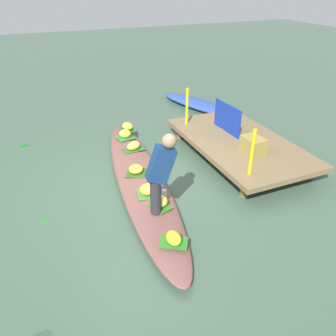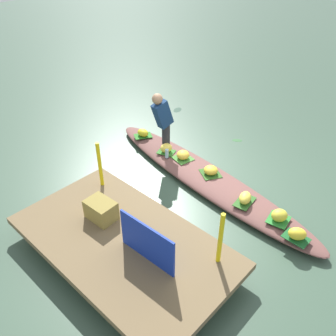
% 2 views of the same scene
% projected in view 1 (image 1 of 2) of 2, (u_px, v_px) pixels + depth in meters
% --- Properties ---
extents(canal_water, '(40.00, 40.00, 0.00)m').
position_uv_depth(canal_water, '(141.00, 184.00, 6.01)').
color(canal_water, '#3C5542').
rests_on(canal_water, ground).
extents(dock_platform, '(3.20, 1.80, 0.35)m').
position_uv_depth(dock_platform, '(239.00, 143.00, 6.83)').
color(dock_platform, brown).
rests_on(dock_platform, ground).
extents(vendor_boat, '(5.07, 1.44, 0.20)m').
position_uv_depth(vendor_boat, '(141.00, 180.00, 5.96)').
color(vendor_boat, brown).
rests_on(vendor_boat, ground).
extents(moored_boat, '(2.80, 1.54, 0.21)m').
position_uv_depth(moored_boat, '(200.00, 105.00, 9.40)').
color(moored_boat, '#2A469C').
rests_on(moored_boat, ground).
extents(leaf_mat_0, '(0.36, 0.38, 0.01)m').
position_uv_depth(leaf_mat_0, '(125.00, 137.00, 7.26)').
color(leaf_mat_0, '#287F2F').
rests_on(leaf_mat_0, vendor_boat).
extents(banana_bunch_0, '(0.31, 0.33, 0.18)m').
position_uv_depth(banana_bunch_0, '(125.00, 134.00, 7.21)').
color(banana_bunch_0, gold).
rests_on(banana_bunch_0, vendor_boat).
extents(leaf_mat_1, '(0.29, 0.44, 0.01)m').
position_uv_depth(leaf_mat_1, '(134.00, 149.00, 6.76)').
color(leaf_mat_1, '#2D6022').
rests_on(leaf_mat_1, vendor_boat).
extents(banana_bunch_1, '(0.28, 0.34, 0.16)m').
position_uv_depth(banana_bunch_1, '(134.00, 146.00, 6.72)').
color(banana_bunch_1, yellow).
rests_on(banana_bunch_1, vendor_boat).
extents(leaf_mat_2, '(0.40, 0.35, 0.01)m').
position_uv_depth(leaf_mat_2, '(160.00, 206.00, 5.09)').
color(leaf_mat_2, '#2D6E25').
rests_on(leaf_mat_2, vendor_boat).
extents(banana_bunch_2, '(0.27, 0.29, 0.19)m').
position_uv_depth(banana_bunch_2, '(160.00, 201.00, 5.05)').
color(banana_bunch_2, '#F6D54E').
rests_on(banana_bunch_2, vendor_boat).
extents(leaf_mat_3, '(0.40, 0.44, 0.01)m').
position_uv_depth(leaf_mat_3, '(174.00, 242.00, 4.40)').
color(leaf_mat_3, '#287521').
rests_on(leaf_mat_3, vendor_boat).
extents(banana_bunch_3, '(0.26, 0.19, 0.15)m').
position_uv_depth(banana_bunch_3, '(174.00, 238.00, 4.37)').
color(banana_bunch_3, gold).
rests_on(banana_bunch_3, vendor_boat).
extents(leaf_mat_4, '(0.48, 0.47, 0.01)m').
position_uv_depth(leaf_mat_4, '(136.00, 173.00, 5.96)').
color(leaf_mat_4, '#2B5A1C').
rests_on(leaf_mat_4, vendor_boat).
extents(banana_bunch_4, '(0.30, 0.30, 0.15)m').
position_uv_depth(banana_bunch_4, '(136.00, 169.00, 5.93)').
color(banana_bunch_4, gold).
rests_on(banana_bunch_4, vendor_boat).
extents(leaf_mat_5, '(0.41, 0.40, 0.01)m').
position_uv_depth(leaf_mat_5, '(148.00, 193.00, 5.39)').
color(leaf_mat_5, '#3E7C2E').
rests_on(leaf_mat_5, vendor_boat).
extents(banana_bunch_5, '(0.35, 0.35, 0.16)m').
position_uv_depth(banana_bunch_5, '(148.00, 189.00, 5.35)').
color(banana_bunch_5, yellow).
rests_on(banana_bunch_5, vendor_boat).
extents(leaf_mat_6, '(0.37, 0.27, 0.01)m').
position_uv_depth(leaf_mat_6, '(128.00, 130.00, 7.62)').
color(leaf_mat_6, '#185725').
rests_on(leaf_mat_6, vendor_boat).
extents(banana_bunch_6, '(0.33, 0.31, 0.17)m').
position_uv_depth(banana_bunch_6, '(128.00, 126.00, 7.58)').
color(banana_bunch_6, yellow).
rests_on(banana_bunch_6, vendor_boat).
extents(vendor_person, '(0.23, 0.45, 1.24)m').
position_uv_depth(vendor_person, '(161.00, 171.00, 4.65)').
color(vendor_person, '#28282D').
rests_on(vendor_person, vendor_boat).
extents(water_bottle, '(0.07, 0.07, 0.18)m').
position_uv_depth(water_bottle, '(164.00, 195.00, 5.21)').
color(water_bottle, '#ACCCDB').
rests_on(water_bottle, vendor_boat).
extents(market_banner, '(0.91, 0.06, 0.59)m').
position_uv_depth(market_banner, '(227.00, 118.00, 7.05)').
color(market_banner, '#15309B').
rests_on(market_banner, dock_platform).
extents(railing_post_west, '(0.06, 0.06, 0.81)m').
position_uv_depth(railing_post_west, '(187.00, 106.00, 7.35)').
color(railing_post_west, yellow).
rests_on(railing_post_west, dock_platform).
extents(railing_post_east, '(0.06, 0.06, 0.81)m').
position_uv_depth(railing_post_east, '(252.00, 152.00, 5.44)').
color(railing_post_east, yellow).
rests_on(railing_post_east, dock_platform).
extents(produce_crate, '(0.45, 0.34, 0.30)m').
position_uv_depth(produce_crate, '(253.00, 145.00, 6.25)').
color(produce_crate, olive).
rests_on(produce_crate, dock_platform).
extents(drifting_plant_0, '(0.16, 0.21, 0.01)m').
position_uv_depth(drifting_plant_0, '(24.00, 146.00, 7.37)').
color(drifting_plant_0, '#16661B').
rests_on(drifting_plant_0, ground).
extents(drifting_plant_2, '(0.26, 0.24, 0.01)m').
position_uv_depth(drifting_plant_2, '(44.00, 221.00, 5.11)').
color(drifting_plant_2, '#326035').
rests_on(drifting_plant_2, ground).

